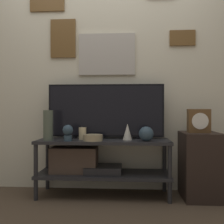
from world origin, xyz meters
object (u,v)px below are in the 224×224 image
television (106,111)px  vase_round_glass (146,134)px  vase_tall_ceramic (48,125)px  vase_wide_bowl (93,138)px  decorative_bust (68,132)px  mantel_clock (199,121)px  candle_jar (83,133)px  vase_slim_bronze (127,132)px

television → vase_round_glass: television is taller
vase_round_glass → vase_tall_ceramic: vase_tall_ceramic is taller
vase_wide_bowl → decorative_bust: (-0.24, -0.03, 0.06)m
decorative_bust → mantel_clock: bearing=5.3°
candle_jar → decorative_bust: 0.18m
decorative_bust → television: bearing=34.1°
vase_slim_bronze → vase_tall_ceramic: bearing=-172.0°
vase_slim_bronze → decorative_bust: (-0.57, -0.13, 0.01)m
vase_round_glass → decorative_bust: size_ratio=0.90×
television → vase_tall_ceramic: television is taller
decorative_bust → vase_wide_bowl: bearing=7.0°
vase_wide_bowl → decorative_bust: 0.25m
television → decorative_bust: 0.46m
candle_jar → decorative_bust: size_ratio=0.80×
vase_round_glass → candle_jar: 0.64m
vase_tall_ceramic → vase_round_glass: bearing=0.8°
vase_round_glass → vase_tall_ceramic: size_ratio=0.48×
vase_wide_bowl → candle_jar: size_ratio=1.51×
television → vase_wide_bowl: bearing=-117.5°
decorative_bust → mantel_clock: 1.27m
vase_slim_bronze → vase_round_glass: 0.20m
vase_wide_bowl → candle_jar: candle_jar is taller
vase_round_glass → candle_jar: vase_round_glass is taller
television → vase_round_glass: size_ratio=8.49×
candle_jar → mantel_clock: size_ratio=0.54×
vase_tall_ceramic → decorative_bust: size_ratio=1.89×
vase_tall_ceramic → television: bearing=20.8°
vase_round_glass → vase_slim_bronze: bearing=152.3°
decorative_bust → vase_round_glass: bearing=3.1°
vase_wide_bowl → mantel_clock: bearing=4.9°
vase_slim_bronze → vase_round_glass: vase_slim_bronze is taller
television → mantel_clock: (0.92, -0.12, -0.10)m
vase_slim_bronze → vase_tall_ceramic: (-0.77, -0.11, 0.07)m
vase_wide_bowl → vase_round_glass: size_ratio=1.33×
vase_tall_ceramic → candle_jar: bearing=17.5°
vase_tall_ceramic → decorative_bust: bearing=-7.6°
vase_slim_bronze → vase_round_glass: (0.18, -0.09, -0.01)m
television → vase_wide_bowl: (-0.11, -0.20, -0.26)m
vase_wide_bowl → vase_round_glass: 0.51m
vase_round_glass → vase_wide_bowl: bearing=-178.8°
mantel_clock → vase_slim_bronze: bearing=178.5°
vase_round_glass → mantel_clock: bearing=8.4°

